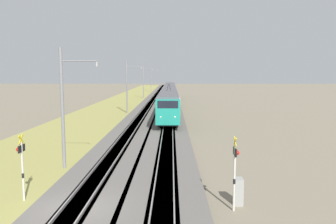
{
  "coord_description": "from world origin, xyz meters",
  "views": [
    {
      "loc": [
        -14.65,
        -4.54,
        6.59
      ],
      "look_at": [
        22.46,
        -4.14,
        2.23
      ],
      "focal_mm": 35.0,
      "sensor_mm": 36.0,
      "label": 1
    }
  ],
  "objects_px": {
    "crossing_signal_near": "(22,161)",
    "catenary_mast_mid": "(127,87)",
    "catenary_mast_distant": "(151,79)",
    "catenary_mast_near": "(63,108)",
    "passenger_train": "(170,94)",
    "crossing_signal_far": "(235,166)",
    "catenary_mast_far": "(144,82)",
    "equipment_cabinet": "(238,191)"
  },
  "relations": [
    {
      "from": "catenary_mast_near",
      "to": "catenary_mast_distant",
      "type": "xyz_separation_m",
      "value": [
        95.74,
        0.0,
        0.2
      ]
    },
    {
      "from": "crossing_signal_near",
      "to": "catenary_mast_mid",
      "type": "height_order",
      "value": "catenary_mast_mid"
    },
    {
      "from": "passenger_train",
      "to": "crossing_signal_far",
      "type": "distance_m",
      "value": 52.35
    },
    {
      "from": "crossing_signal_near",
      "to": "catenary_mast_distant",
      "type": "xyz_separation_m",
      "value": [
        101.53,
        -0.27,
        2.32
      ]
    },
    {
      "from": "crossing_signal_far",
      "to": "catenary_mast_near",
      "type": "xyz_separation_m",
      "value": [
        6.67,
        10.33,
        2.08
      ]
    },
    {
      "from": "crossing_signal_far",
      "to": "catenary_mast_distant",
      "type": "xyz_separation_m",
      "value": [
        102.41,
        10.33,
        2.27
      ]
    },
    {
      "from": "catenary_mast_mid",
      "to": "catenary_mast_distant",
      "type": "height_order",
      "value": "catenary_mast_distant"
    },
    {
      "from": "passenger_train",
      "to": "crossing_signal_far",
      "type": "relative_size",
      "value": 17.66
    },
    {
      "from": "catenary_mast_near",
      "to": "catenary_mast_distant",
      "type": "relative_size",
      "value": 0.96
    },
    {
      "from": "catenary_mast_far",
      "to": "catenary_mast_mid",
      "type": "bearing_deg",
      "value": -180.0
    },
    {
      "from": "crossing_signal_near",
      "to": "catenary_mast_mid",
      "type": "xyz_separation_m",
      "value": [
        37.7,
        -0.27,
        2.28
      ]
    },
    {
      "from": "crossing_signal_near",
      "to": "catenary_mast_far",
      "type": "height_order",
      "value": "catenary_mast_far"
    },
    {
      "from": "catenary_mast_near",
      "to": "catenary_mast_distant",
      "type": "bearing_deg",
      "value": 0.0
    },
    {
      "from": "crossing_signal_far",
      "to": "catenary_mast_far",
      "type": "bearing_deg",
      "value": 98.34
    },
    {
      "from": "crossing_signal_far",
      "to": "catenary_mast_distant",
      "type": "height_order",
      "value": "catenary_mast_distant"
    },
    {
      "from": "catenary_mast_far",
      "to": "catenary_mast_distant",
      "type": "bearing_deg",
      "value": 0.0
    },
    {
      "from": "catenary_mast_far",
      "to": "equipment_cabinet",
      "type": "bearing_deg",
      "value": -171.29
    },
    {
      "from": "crossing_signal_far",
      "to": "equipment_cabinet",
      "type": "relative_size",
      "value": 2.68
    },
    {
      "from": "crossing_signal_far",
      "to": "equipment_cabinet",
      "type": "xyz_separation_m",
      "value": [
        0.78,
        -0.36,
        -1.54
      ]
    },
    {
      "from": "catenary_mast_near",
      "to": "catenary_mast_far",
      "type": "relative_size",
      "value": 0.96
    },
    {
      "from": "crossing_signal_near",
      "to": "crossing_signal_far",
      "type": "xyz_separation_m",
      "value": [
        -0.88,
        -10.6,
        0.05
      ]
    },
    {
      "from": "catenary_mast_mid",
      "to": "equipment_cabinet",
      "type": "relative_size",
      "value": 6.35
    },
    {
      "from": "catenary_mast_distant",
      "to": "catenary_mast_near",
      "type": "bearing_deg",
      "value": -180.0
    },
    {
      "from": "catenary_mast_far",
      "to": "catenary_mast_distant",
      "type": "xyz_separation_m",
      "value": [
        31.91,
        0.0,
        0.03
      ]
    },
    {
      "from": "crossing_signal_near",
      "to": "catenary_mast_far",
      "type": "bearing_deg",
      "value": -90.22
    },
    {
      "from": "equipment_cabinet",
      "to": "crossing_signal_near",
      "type": "bearing_deg",
      "value": 89.5
    },
    {
      "from": "crossing_signal_near",
      "to": "catenary_mast_mid",
      "type": "relative_size",
      "value": 0.41
    },
    {
      "from": "catenary_mast_far",
      "to": "catenary_mast_distant",
      "type": "height_order",
      "value": "catenary_mast_distant"
    },
    {
      "from": "catenary_mast_near",
      "to": "crossing_signal_far",
      "type": "bearing_deg",
      "value": -122.87
    },
    {
      "from": "catenary_mast_far",
      "to": "catenary_mast_distant",
      "type": "relative_size",
      "value": 0.99
    },
    {
      "from": "catenary_mast_near",
      "to": "catenary_mast_distant",
      "type": "height_order",
      "value": "catenary_mast_distant"
    },
    {
      "from": "catenary_mast_near",
      "to": "catenary_mast_mid",
      "type": "relative_size",
      "value": 0.96
    },
    {
      "from": "catenary_mast_mid",
      "to": "crossing_signal_near",
      "type": "bearing_deg",
      "value": 179.59
    },
    {
      "from": "catenary_mast_near",
      "to": "crossing_signal_near",
      "type": "bearing_deg",
      "value": 177.31
    },
    {
      "from": "crossing_signal_far",
      "to": "catenary_mast_far",
      "type": "relative_size",
      "value": 0.42
    },
    {
      "from": "catenary_mast_mid",
      "to": "equipment_cabinet",
      "type": "distance_m",
      "value": 39.46
    },
    {
      "from": "crossing_signal_near",
      "to": "catenary_mast_distant",
      "type": "relative_size",
      "value": 0.41
    },
    {
      "from": "passenger_train",
      "to": "equipment_cabinet",
      "type": "xyz_separation_m",
      "value": [
        -51.46,
        -3.78,
        -1.69
      ]
    },
    {
      "from": "passenger_train",
      "to": "catenary_mast_distant",
      "type": "xyz_separation_m",
      "value": [
        50.17,
        6.91,
        2.13
      ]
    },
    {
      "from": "catenary_mast_far",
      "to": "catenary_mast_distant",
      "type": "distance_m",
      "value": 31.91
    },
    {
      "from": "catenary_mast_mid",
      "to": "catenary_mast_distant",
      "type": "xyz_separation_m",
      "value": [
        63.82,
        0.0,
        0.04
      ]
    },
    {
      "from": "passenger_train",
      "to": "catenary_mast_distant",
      "type": "distance_m",
      "value": 50.69
    }
  ]
}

